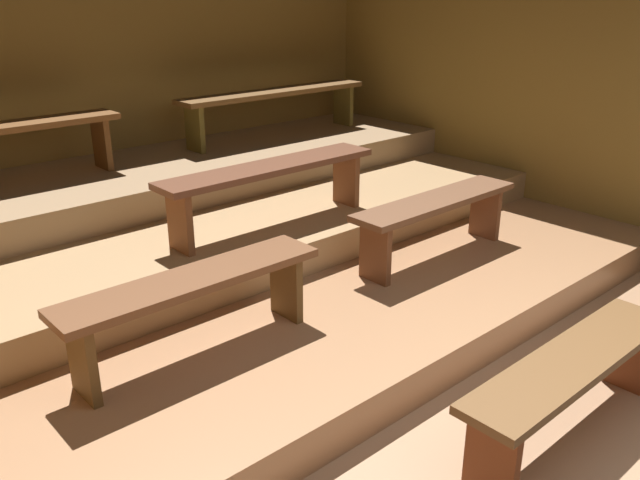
# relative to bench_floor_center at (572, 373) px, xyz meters

# --- Properties ---
(ground) EXTENTS (6.55, 5.80, 0.08)m
(ground) POSITION_rel_bench_floor_center_xyz_m (-0.13, 1.98, -0.41)
(ground) COLOR #A67C5A
(wall_back) EXTENTS (6.55, 0.06, 2.48)m
(wall_back) POSITION_rel_bench_floor_center_xyz_m (-0.13, 4.51, 0.87)
(wall_back) COLOR olive
(wall_back) RESTS_ON ground
(wall_right) EXTENTS (0.06, 5.80, 2.48)m
(wall_right) POSITION_rel_bench_floor_center_xyz_m (2.77, 1.98, 0.87)
(wall_right) COLOR olive
(wall_right) RESTS_ON ground
(platform_lower) EXTENTS (5.75, 3.83, 0.25)m
(platform_lower) POSITION_rel_bench_floor_center_xyz_m (-0.13, 2.56, -0.25)
(platform_lower) COLOR #A97751
(platform_lower) RESTS_ON ground
(platform_middle) EXTENTS (5.75, 2.51, 0.25)m
(platform_middle) POSITION_rel_bench_floor_center_xyz_m (-0.13, 3.22, 0.00)
(platform_middle) COLOR tan
(platform_middle) RESTS_ON platform_lower
(platform_upper) EXTENTS (5.75, 1.38, 0.25)m
(platform_upper) POSITION_rel_bench_floor_center_xyz_m (-0.13, 3.79, 0.25)
(platform_upper) COLOR #A27F58
(platform_upper) RESTS_ON platform_middle
(bench_floor_center) EXTENTS (1.57, 0.32, 0.47)m
(bench_floor_center) POSITION_rel_bench_floor_center_xyz_m (0.00, 0.00, 0.00)
(bench_floor_center) COLOR brown
(bench_floor_center) RESTS_ON ground
(bench_lower_left) EXTENTS (1.53, 0.32, 0.47)m
(bench_lower_left) POSITION_rel_bench_floor_center_xyz_m (-1.17, 1.60, 0.25)
(bench_lower_left) COLOR brown
(bench_lower_left) RESTS_ON platform_lower
(bench_lower_right) EXTENTS (1.53, 0.32, 0.47)m
(bench_lower_right) POSITION_rel_bench_floor_center_xyz_m (0.90, 1.60, 0.25)
(bench_lower_right) COLOR brown
(bench_lower_right) RESTS_ON platform_lower
(bench_middle_center) EXTENTS (1.78, 0.32, 0.47)m
(bench_middle_center) POSITION_rel_bench_floor_center_xyz_m (0.01, 2.43, 0.50)
(bench_middle_center) COLOR brown
(bench_middle_center) RESTS_ON platform_middle
(bench_upper_right) EXTENTS (2.12, 0.32, 0.47)m
(bench_upper_right) POSITION_rel_bench_floor_center_xyz_m (1.25, 3.94, 0.75)
(bench_upper_right) COLOR brown
(bench_upper_right) RESTS_ON platform_upper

